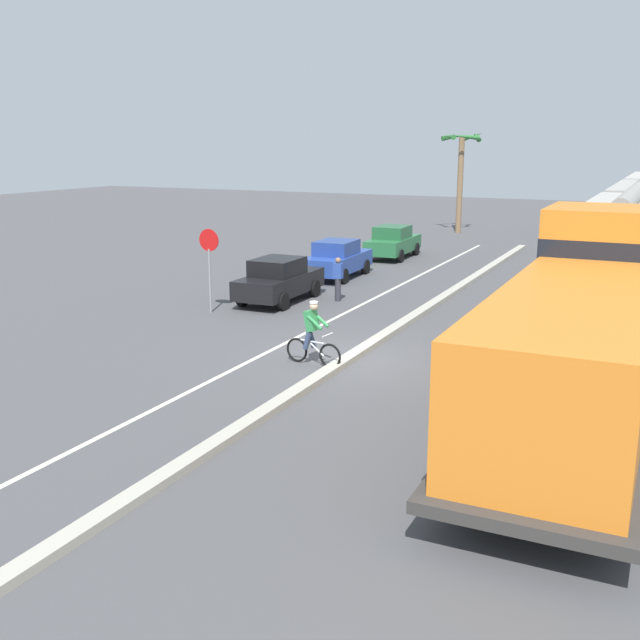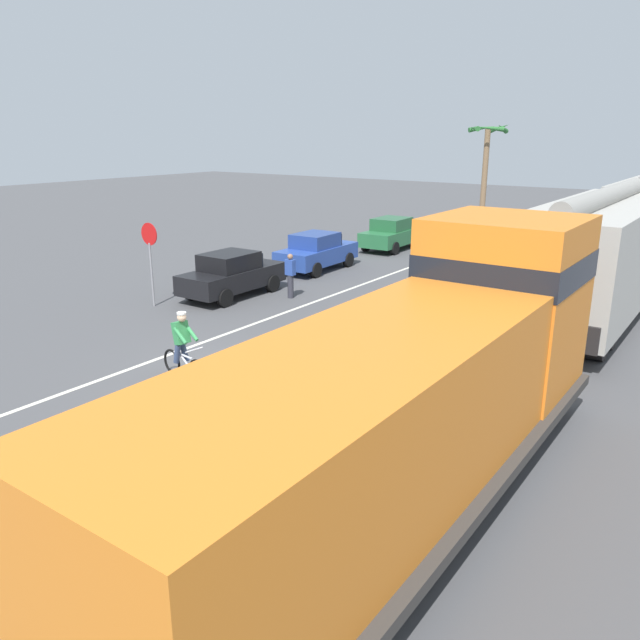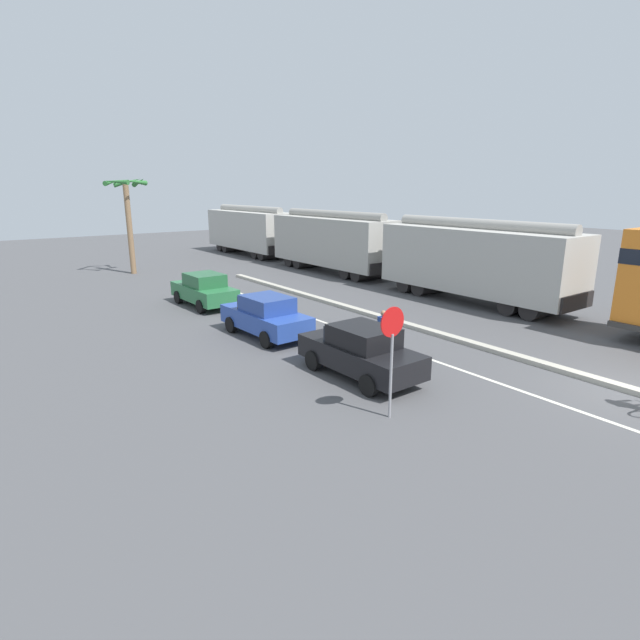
{
  "view_description": "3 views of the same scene",
  "coord_description": "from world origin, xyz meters",
  "px_view_note": "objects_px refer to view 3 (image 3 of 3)",
  "views": [
    {
      "loc": [
        7.61,
        -17.91,
        5.77
      ],
      "look_at": [
        -0.77,
        -0.37,
        1.1
      ],
      "focal_mm": 42.0,
      "sensor_mm": 36.0,
      "label": 1
    },
    {
      "loc": [
        10.13,
        -10.49,
        5.78
      ],
      "look_at": [
        2.31,
        0.51,
        1.7
      ],
      "focal_mm": 35.0,
      "sensor_mm": 36.0,
      "label": 2
    },
    {
      "loc": [
        -14.96,
        -5.12,
        5.64
      ],
      "look_at": [
        -4.9,
        8.43,
        1.16
      ],
      "focal_mm": 28.0,
      "sensor_mm": 36.0,
      "label": 3
    }
  ],
  "objects_px": {
    "hopper_car_trailing": "(250,231)",
    "stop_sign": "(392,341)",
    "hopper_car_middle": "(333,242)",
    "parked_car_black": "(360,351)",
    "parked_car_blue": "(266,316)",
    "pedestrian_by_cars": "(383,332)",
    "hopper_car_lead": "(476,261)",
    "parked_car_green": "(204,290)",
    "palm_tree_near": "(128,204)"
  },
  "relations": [
    {
      "from": "parked_car_blue",
      "to": "stop_sign",
      "type": "bearing_deg",
      "value": -98.15
    },
    {
      "from": "hopper_car_middle",
      "to": "parked_car_black",
      "type": "distance_m",
      "value": 19.72
    },
    {
      "from": "parked_car_black",
      "to": "palm_tree_near",
      "type": "relative_size",
      "value": 0.66
    },
    {
      "from": "hopper_car_lead",
      "to": "stop_sign",
      "type": "height_order",
      "value": "hopper_car_lead"
    },
    {
      "from": "parked_car_black",
      "to": "stop_sign",
      "type": "xyz_separation_m",
      "value": [
        -1.27,
        -2.58,
        1.21
      ]
    },
    {
      "from": "parked_car_green",
      "to": "parked_car_blue",
      "type": "bearing_deg",
      "value": -92.13
    },
    {
      "from": "hopper_car_trailing",
      "to": "stop_sign",
      "type": "relative_size",
      "value": 3.68
    },
    {
      "from": "parked_car_green",
      "to": "stop_sign",
      "type": "relative_size",
      "value": 1.47
    },
    {
      "from": "stop_sign",
      "to": "pedestrian_by_cars",
      "type": "xyz_separation_m",
      "value": [
        3.18,
        3.6,
        -1.18
      ]
    },
    {
      "from": "hopper_car_trailing",
      "to": "stop_sign",
      "type": "distance_m",
      "value": 32.76
    },
    {
      "from": "stop_sign",
      "to": "parked_car_blue",
      "type": "bearing_deg",
      "value": 81.85
    },
    {
      "from": "hopper_car_trailing",
      "to": "palm_tree_near",
      "type": "height_order",
      "value": "palm_tree_near"
    },
    {
      "from": "hopper_car_trailing",
      "to": "parked_car_green",
      "type": "height_order",
      "value": "hopper_car_trailing"
    },
    {
      "from": "parked_car_blue",
      "to": "pedestrian_by_cars",
      "type": "relative_size",
      "value": 2.63
    },
    {
      "from": "hopper_car_lead",
      "to": "parked_car_black",
      "type": "relative_size",
      "value": 2.51
    },
    {
      "from": "hopper_car_middle",
      "to": "stop_sign",
      "type": "xyz_separation_m",
      "value": [
        -12.71,
        -18.6,
        -0.05
      ]
    },
    {
      "from": "hopper_car_lead",
      "to": "parked_car_green",
      "type": "relative_size",
      "value": 2.5
    },
    {
      "from": "hopper_car_trailing",
      "to": "parked_car_blue",
      "type": "bearing_deg",
      "value": -117.55
    },
    {
      "from": "parked_car_black",
      "to": "stop_sign",
      "type": "height_order",
      "value": "stop_sign"
    },
    {
      "from": "parked_car_blue",
      "to": "pedestrian_by_cars",
      "type": "bearing_deg",
      "value": -65.48
    },
    {
      "from": "hopper_car_trailing",
      "to": "parked_car_black",
      "type": "bearing_deg",
      "value": -112.5
    },
    {
      "from": "parked_car_green",
      "to": "palm_tree_near",
      "type": "relative_size",
      "value": 0.66
    },
    {
      "from": "pedestrian_by_cars",
      "to": "parked_car_blue",
      "type": "bearing_deg",
      "value": 114.52
    },
    {
      "from": "stop_sign",
      "to": "hopper_car_middle",
      "type": "bearing_deg",
      "value": 55.65
    },
    {
      "from": "pedestrian_by_cars",
      "to": "hopper_car_trailing",
      "type": "bearing_deg",
      "value": 70.28
    },
    {
      "from": "parked_car_green",
      "to": "palm_tree_near",
      "type": "xyz_separation_m",
      "value": [
        0.15,
        11.89,
        3.82
      ]
    },
    {
      "from": "parked_car_green",
      "to": "pedestrian_by_cars",
      "type": "relative_size",
      "value": 2.62
    },
    {
      "from": "hopper_car_trailing",
      "to": "pedestrian_by_cars",
      "type": "xyz_separation_m",
      "value": [
        -9.53,
        -26.6,
        -1.23
      ]
    },
    {
      "from": "stop_sign",
      "to": "hopper_car_lead",
      "type": "bearing_deg",
      "value": 28.84
    },
    {
      "from": "parked_car_black",
      "to": "pedestrian_by_cars",
      "type": "height_order",
      "value": "same"
    },
    {
      "from": "hopper_car_middle",
      "to": "palm_tree_near",
      "type": "height_order",
      "value": "palm_tree_near"
    },
    {
      "from": "parked_car_black",
      "to": "palm_tree_near",
      "type": "bearing_deg",
      "value": 89.36
    },
    {
      "from": "hopper_car_lead",
      "to": "parked_car_blue",
      "type": "xyz_separation_m",
      "value": [
        -11.56,
        1.04,
        -1.26
      ]
    },
    {
      "from": "parked_car_black",
      "to": "stop_sign",
      "type": "relative_size",
      "value": 1.47
    },
    {
      "from": "parked_car_blue",
      "to": "hopper_car_trailing",
      "type": "bearing_deg",
      "value": 62.45
    },
    {
      "from": "parked_car_blue",
      "to": "parked_car_green",
      "type": "bearing_deg",
      "value": 87.87
    },
    {
      "from": "hopper_car_trailing",
      "to": "palm_tree_near",
      "type": "bearing_deg",
      "value": -160.43
    },
    {
      "from": "parked_car_blue",
      "to": "palm_tree_near",
      "type": "xyz_separation_m",
      "value": [
        0.39,
        18.19,
        3.82
      ]
    },
    {
      "from": "parked_car_green",
      "to": "pedestrian_by_cars",
      "type": "xyz_separation_m",
      "value": [
        1.79,
        -10.74,
        0.03
      ]
    },
    {
      "from": "hopper_car_middle",
      "to": "parked_car_blue",
      "type": "distance_m",
      "value": 15.71
    },
    {
      "from": "hopper_car_lead",
      "to": "pedestrian_by_cars",
      "type": "height_order",
      "value": "hopper_car_lead"
    },
    {
      "from": "parked_car_black",
      "to": "pedestrian_by_cars",
      "type": "bearing_deg",
      "value": 28.15
    },
    {
      "from": "parked_car_black",
      "to": "parked_car_green",
      "type": "bearing_deg",
      "value": 89.44
    },
    {
      "from": "hopper_car_lead",
      "to": "hopper_car_trailing",
      "type": "bearing_deg",
      "value": 90.0
    },
    {
      "from": "hopper_car_trailing",
      "to": "hopper_car_middle",
      "type": "bearing_deg",
      "value": -90.0
    },
    {
      "from": "hopper_car_lead",
      "to": "pedestrian_by_cars",
      "type": "distance_m",
      "value": 10.2
    },
    {
      "from": "hopper_car_middle",
      "to": "parked_car_black",
      "type": "relative_size",
      "value": 2.51
    },
    {
      "from": "parked_car_black",
      "to": "parked_car_green",
      "type": "relative_size",
      "value": 0.99
    },
    {
      "from": "pedestrian_by_cars",
      "to": "parked_car_green",
      "type": "bearing_deg",
      "value": 99.47
    },
    {
      "from": "hopper_car_middle",
      "to": "hopper_car_trailing",
      "type": "relative_size",
      "value": 1.0
    }
  ]
}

